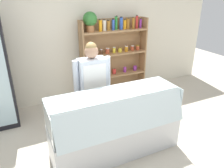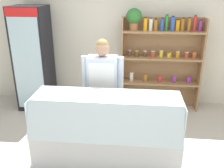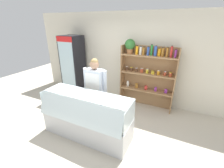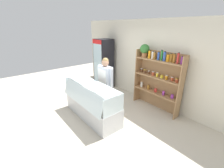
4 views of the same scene
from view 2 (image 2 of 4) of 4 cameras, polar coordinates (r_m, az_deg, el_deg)
ground_plane at (r=3.82m, az=2.21°, el=-16.34°), size 12.00×12.00×0.00m
back_wall at (r=5.15m, az=3.88°, el=10.36°), size 6.80×0.10×2.70m
drinks_fridge at (r=5.15m, az=-17.46°, el=5.46°), size 0.63×0.62×2.01m
shelving_unit at (r=4.93m, az=10.33°, el=6.98°), size 1.54×0.29×1.97m
deli_display_case at (r=3.57m, az=-1.26°, el=-13.13°), size 1.96×0.72×1.01m
shop_clerk at (r=3.79m, az=-2.13°, el=0.29°), size 0.63×0.25×1.64m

